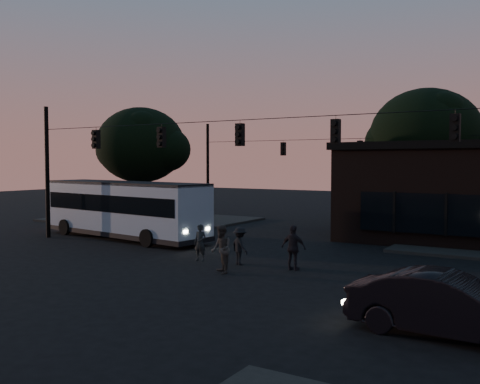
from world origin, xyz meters
The scene contains 12 objects.
ground centered at (0.00, 0.00, 0.00)m, with size 120.00×120.00×0.00m, color black.
sidewalk_far_left centered at (-14.00, 14.00, 0.07)m, with size 14.00×10.00×0.15m, color black.
tree_behind centered at (4.00, 22.00, 6.19)m, with size 7.60×7.60×9.43m.
tree_left centered at (-14.00, 13.00, 5.57)m, with size 6.40×6.40×8.30m.
signal_rig_near centered at (0.00, 4.00, 4.45)m, with size 26.24×0.30×7.50m.
signal_rig_far centered at (0.00, 20.00, 4.20)m, with size 26.24×0.30×7.50m.
bus centered at (-8.95, 5.99, 1.81)m, with size 11.70×4.12×3.23m.
car centered at (10.04, -2.51, 0.80)m, with size 1.69×4.83×1.59m, color black.
pedestrian_a centered at (-1.19, 2.60, 0.80)m, with size 0.59×0.39×1.61m, color black.
pedestrian_b centered at (1.05, 0.90, 0.95)m, with size 0.92×0.72×1.90m, color #312E2C.
pedestrian_c centered at (3.20, 2.91, 0.91)m, with size 1.06×0.44×1.82m, color black.
pedestrian_d centered at (0.76, 2.77, 0.80)m, with size 1.03×0.59×1.60m, color black.
Camera 1 is at (12.50, -16.28, 4.32)m, focal length 40.00 mm.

